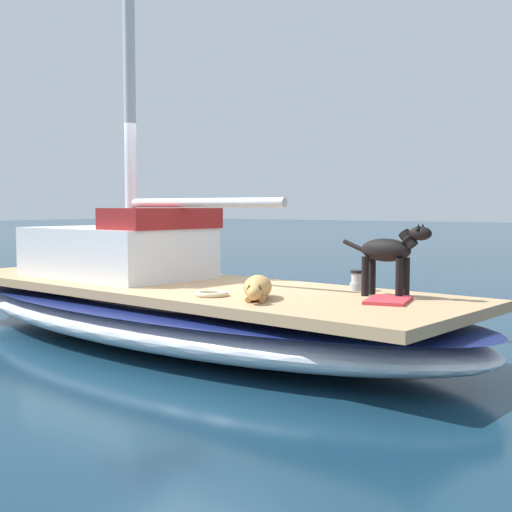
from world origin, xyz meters
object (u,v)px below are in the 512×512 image
(sailboat_main, at_px, (184,312))
(dog_black, at_px, (390,253))
(deck_winch, at_px, (358,281))
(coiled_rope, at_px, (212,294))
(deck_towel, at_px, (388,300))
(dog_tan, at_px, (257,288))

(sailboat_main, relative_size, dog_black, 7.90)
(deck_winch, relative_size, coiled_rope, 0.65)
(sailboat_main, xyz_separation_m, dog_black, (0.28, -2.36, 0.75))
(dog_black, xyz_separation_m, deck_winch, (0.29, 0.49, -0.32))
(coiled_rope, height_order, deck_towel, coiled_rope)
(dog_black, distance_m, dog_tan, 1.30)
(dog_black, distance_m, deck_winch, 0.65)
(sailboat_main, bearing_deg, dog_tan, -111.89)
(dog_tan, height_order, coiled_rope, dog_tan)
(deck_towel, bearing_deg, dog_tan, 117.85)
(coiled_rope, bearing_deg, dog_black, -56.90)
(deck_winch, height_order, coiled_rope, deck_winch)
(dog_tan, xyz_separation_m, coiled_rope, (-0.07, 0.49, -0.08))
(deck_winch, distance_m, coiled_rope, 1.53)
(coiled_rope, bearing_deg, dog_tan, -82.26)
(dog_black, bearing_deg, coiled_rope, 123.10)
(dog_black, relative_size, coiled_rope, 2.90)
(coiled_rope, xyz_separation_m, deck_towel, (0.62, -1.55, -0.01))
(sailboat_main, bearing_deg, dog_black, -83.23)
(sailboat_main, bearing_deg, coiled_rope, -124.28)
(dog_tan, bearing_deg, coiled_rope, 97.74)
(dog_black, bearing_deg, deck_winch, 59.60)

